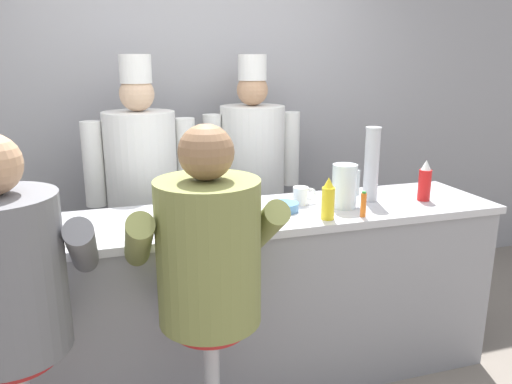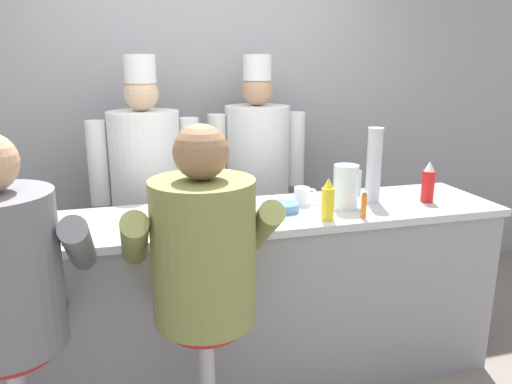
{
  "view_description": "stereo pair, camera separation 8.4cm",
  "coord_description": "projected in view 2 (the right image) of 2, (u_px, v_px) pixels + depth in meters",
  "views": [
    {
      "loc": [
        -0.68,
        -2.1,
        1.77
      ],
      "look_at": [
        0.06,
        0.28,
        1.11
      ],
      "focal_mm": 35.0,
      "sensor_mm": 36.0,
      "label": 1
    },
    {
      "loc": [
        -0.6,
        -2.12,
        1.77
      ],
      "look_at": [
        0.06,
        0.28,
        1.11
      ],
      "focal_mm": 35.0,
      "sensor_mm": 36.0,
      "label": 2
    }
  ],
  "objects": [
    {
      "name": "wall_back",
      "position": [
        202.0,
        118.0,
        3.69
      ],
      "size": [
        10.0,
        0.06,
        2.7
      ],
      "color": "#99999E",
      "rests_on": "ground_plane"
    },
    {
      "name": "diner_counter",
      "position": [
        244.0,
        298.0,
        2.75
      ],
      "size": [
        2.84,
        0.63,
        0.99
      ],
      "color": "gray",
      "rests_on": "ground_plane"
    },
    {
      "name": "ketchup_bottle_red",
      "position": [
        428.0,
        183.0,
        2.81
      ],
      "size": [
        0.07,
        0.07,
        0.24
      ],
      "color": "red",
      "rests_on": "diner_counter"
    },
    {
      "name": "mustard_bottle_yellow",
      "position": [
        328.0,
        201.0,
        2.49
      ],
      "size": [
        0.07,
        0.07,
        0.22
      ],
      "color": "yellow",
      "rests_on": "diner_counter"
    },
    {
      "name": "hot_sauce_bottle_orange",
      "position": [
        364.0,
        206.0,
        2.53
      ],
      "size": [
        0.03,
        0.03,
        0.13
      ],
      "color": "orange",
      "rests_on": "diner_counter"
    },
    {
      "name": "water_pitcher_clear",
      "position": [
        346.0,
        187.0,
        2.68
      ],
      "size": [
        0.16,
        0.14,
        0.24
      ],
      "color": "silver",
      "rests_on": "diner_counter"
    },
    {
      "name": "breakfast_plate",
      "position": [
        49.0,
        237.0,
        2.24
      ],
      "size": [
        0.23,
        0.23,
        0.05
      ],
      "color": "white",
      "rests_on": "diner_counter"
    },
    {
      "name": "cereal_bowl",
      "position": [
        284.0,
        207.0,
        2.65
      ],
      "size": [
        0.16,
        0.16,
        0.05
      ],
      "color": "#4C7FB7",
      "rests_on": "diner_counter"
    },
    {
      "name": "coffee_mug_blue",
      "position": [
        214.0,
        220.0,
        2.37
      ],
      "size": [
        0.15,
        0.09,
        0.1
      ],
      "color": "#4C7AB2",
      "rests_on": "diner_counter"
    },
    {
      "name": "coffee_mug_white",
      "position": [
        303.0,
        196.0,
        2.77
      ],
      "size": [
        0.14,
        0.09,
        0.1
      ],
      "color": "white",
      "rests_on": "diner_counter"
    },
    {
      "name": "cup_stack_steel",
      "position": [
        374.0,
        165.0,
        2.78
      ],
      "size": [
        0.09,
        0.09,
        0.42
      ],
      "color": "#B7BABF",
      "rests_on": "diner_counter"
    },
    {
      "name": "diner_seated_grey",
      "position": [
        5.0,
        278.0,
        1.87
      ],
      "size": [
        0.64,
        0.63,
        1.54
      ],
      "color": "#B2B5BA",
      "rests_on": "ground_plane"
    },
    {
      "name": "diner_seated_olive",
      "position": [
        203.0,
        257.0,
        2.06
      ],
      "size": [
        0.64,
        0.64,
        1.54
      ],
      "color": "#B2B5BA",
      "rests_on": "ground_plane"
    },
    {
      "name": "cook_in_whites_near",
      "position": [
        147.0,
        184.0,
        3.23
      ],
      "size": [
        0.7,
        0.45,
        1.8
      ],
      "color": "#232328",
      "rests_on": "ground_plane"
    },
    {
      "name": "cook_in_whites_far",
      "position": [
        257.0,
        172.0,
        3.57
      ],
      "size": [
        0.7,
        0.45,
        1.8
      ],
      "color": "#232328",
      "rests_on": "ground_plane"
    }
  ]
}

